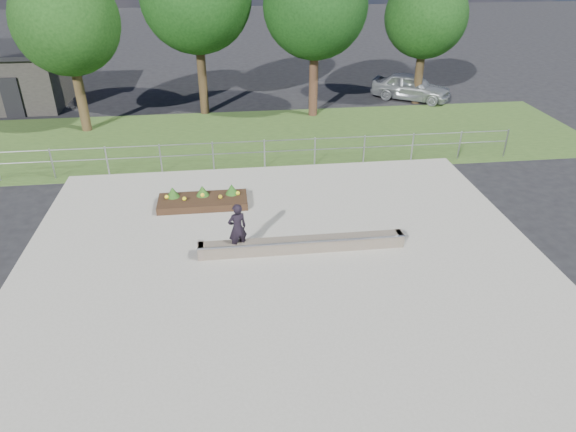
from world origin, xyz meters
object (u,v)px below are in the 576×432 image
(grind_ledge, at_px, (302,245))
(planter_bed, at_px, (203,200))
(skateboarder, at_px, (237,229))
(parked_car, at_px, (411,87))

(grind_ledge, distance_m, planter_bed, 4.42)
(planter_bed, bearing_deg, skateboarder, -71.31)
(planter_bed, bearing_deg, parked_car, 45.90)
(planter_bed, xyz_separation_m, skateboarder, (1.10, -3.24, 0.65))
(planter_bed, distance_m, parked_car, 16.16)
(grind_ledge, bearing_deg, parked_car, 60.87)
(grind_ledge, bearing_deg, planter_bed, 131.69)
(skateboarder, distance_m, parked_car, 17.97)
(grind_ledge, relative_size, parked_car, 1.39)
(grind_ledge, height_order, planter_bed, planter_bed)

